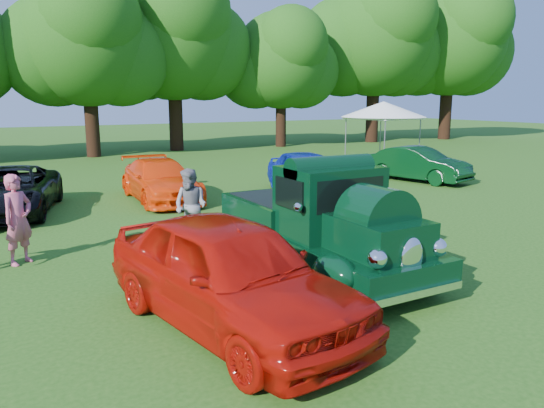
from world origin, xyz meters
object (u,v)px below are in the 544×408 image
back_car_blue (308,173)px  spectator_grey (191,206)px  red_convertible (230,273)px  back_car_green (418,164)px  canopy_tent (383,110)px  hero_pickup (322,225)px  back_car_orange (161,180)px  back_car_black (10,191)px  spectator_pink (18,219)px

back_car_blue → spectator_grey: (-5.82, -3.99, 0.11)m
red_convertible → spectator_grey: spectator_grey is taller
back_car_green → canopy_tent: bearing=50.9°
hero_pickup → spectator_grey: hero_pickup is taller
red_convertible → spectator_grey: bearing=66.3°
canopy_tent → red_convertible: bearing=-137.1°
hero_pickup → spectator_grey: (-1.49, 3.10, -0.03)m
hero_pickup → back_car_green: bearing=36.9°
back_car_orange → back_car_green: size_ratio=1.10×
red_convertible → back_car_green: size_ratio=1.16×
back_car_blue → canopy_tent: size_ratio=0.95×
hero_pickup → back_car_black: size_ratio=1.08×
canopy_tent → hero_pickup: bearing=-134.7°
hero_pickup → back_car_orange: bearing=93.3°
back_car_black → back_car_orange: 4.43m
red_convertible → spectator_grey: size_ratio=2.79×
back_car_green → red_convertible: bearing=-158.3°
hero_pickup → back_car_orange: size_ratio=1.15×
back_car_black → back_car_orange: (4.43, -0.05, -0.01)m
back_car_black → canopy_tent: 17.51m
hero_pickup → back_car_blue: 8.31m
spectator_pink → spectator_grey: size_ratio=1.06×
hero_pickup → back_car_blue: bearing=58.6°
spectator_pink → back_car_black: bearing=50.1°
back_car_orange → back_car_green: bearing=-3.7°
spectator_grey → spectator_pink: bearing=-126.1°
back_car_orange → spectator_pink: bearing=-129.1°
back_car_blue → spectator_grey: bearing=-135.7°
back_car_green → back_car_black: bearing=161.7°
hero_pickup → canopy_tent: bearing=45.3°
back_car_black → back_car_blue: size_ratio=1.11×
spectator_pink → canopy_tent: canopy_tent is taller
red_convertible → spectator_grey: (1.15, 4.62, 0.04)m
back_car_green → spectator_grey: bearing=-173.1°
hero_pickup → back_car_black: (-4.92, 8.53, -0.22)m
back_car_black → back_car_green: bearing=11.4°
back_car_green → canopy_tent: canopy_tent is taller
hero_pickup → red_convertible: hero_pickup is taller
hero_pickup → red_convertible: 3.05m
hero_pickup → spectator_pink: hero_pickup is taller
spectator_grey → red_convertible: bearing=-46.7°
back_car_black → back_car_blue: 9.36m
hero_pickup → spectator_pink: 6.06m
back_car_black → back_car_green: back_car_green is taller
red_convertible → back_car_orange: bearing=68.2°
hero_pickup → back_car_black: 9.85m
back_car_orange → canopy_tent: size_ratio=0.98×
back_car_black → spectator_grey: bearing=-41.9°
back_car_blue → back_car_green: 5.49m
spectator_grey → back_car_black: bearing=179.6°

